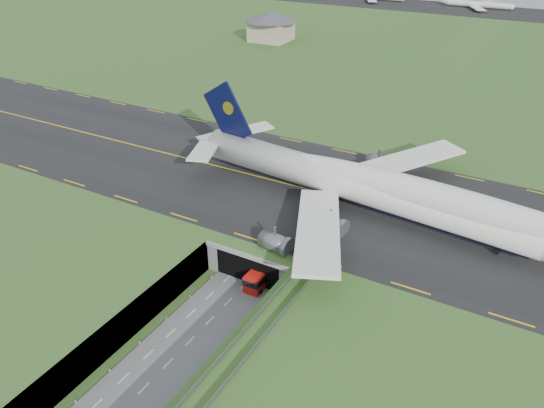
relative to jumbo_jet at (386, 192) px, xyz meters
The scene contains 9 objects.
ground 35.47m from the jumbo_jet, 117.75° to the right, with size 900.00×900.00×0.00m, color #355F26.
airfield_deck 34.63m from the jumbo_jet, 117.75° to the right, with size 800.00×800.00×6.00m, color gray.
trench_road 41.94m from the jumbo_jet, 112.79° to the right, with size 12.00×75.00×0.20m, color slate.
taxiway 16.82m from the jumbo_jet, 168.30° to the left, with size 800.00×44.00×0.18m, color black.
tunnel_portal 21.88m from the jumbo_jet, 140.20° to the right, with size 17.00×22.30×6.00m.
guideway 49.45m from the jumbo_jet, 95.44° to the right, with size 3.00×53.00×7.05m.
jumbo_jet is the anchor object (origin of this frame).
shuttle_tram 26.64m from the jumbo_jet, 123.00° to the right, with size 2.92×7.51×3.06m.
service_building 147.67m from the jumbo_jet, 127.40° to the left, with size 23.19×23.19×12.09m.
Camera 1 is at (38.63, -52.19, 55.35)m, focal length 35.00 mm.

